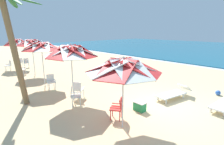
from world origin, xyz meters
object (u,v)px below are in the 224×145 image
plastic_chair_1 (74,95)px  plastic_chair_0 (118,107)px  beach_umbrella_0 (123,67)px  plastic_chair_4 (21,69)px  palm_tree_1 (13,39)px  beach_umbrella_1 (71,52)px  beach_ball (218,93)px  plastic_chair_5 (20,62)px  cooler_box (140,106)px  beach_umbrella_4 (16,43)px  plastic_chair_7 (26,62)px  sun_lounger_1 (174,93)px  plastic_chair_3 (51,81)px  beach_umbrella_3 (32,43)px  beach_umbrella_2 (41,47)px  plastic_chair_6 (9,65)px  plastic_chair_2 (78,89)px

plastic_chair_1 → plastic_chair_0: bearing=13.8°
beach_umbrella_0 → plastic_chair_4: bearing=-178.4°
plastic_chair_4 → palm_tree_1: bearing=-16.4°
beach_umbrella_1 → beach_ball: bearing=53.0°
plastic_chair_5 → beach_ball: 15.83m
beach_umbrella_1 → cooler_box: size_ratio=5.60×
beach_umbrella_4 → plastic_chair_7: beach_umbrella_4 is taller
beach_umbrella_1 → beach_umbrella_0: bearing=0.4°
plastic_chair_4 → beach_umbrella_1: bearing=2.1°
beach_umbrella_4 → cooler_box: (12.74, 1.21, -2.11)m
beach_umbrella_0 → cooler_box: (-0.41, 1.50, -2.01)m
plastic_chair_0 → plastic_chair_1: 2.32m
beach_umbrella_4 → sun_lounger_1: 13.67m
plastic_chair_3 → beach_ball: bearing=40.9°
plastic_chair_3 → beach_umbrella_3: size_ratio=0.31×
beach_umbrella_1 → plastic_chair_5: 10.44m
palm_tree_1 → plastic_chair_5: bearing=164.4°
beach_umbrella_2 → beach_umbrella_1: bearing=0.9°
plastic_chair_1 → plastic_chair_3: (-2.95, 0.22, 0.00)m
plastic_chair_1 → beach_umbrella_4: (-10.36, 0.55, 1.81)m
beach_umbrella_1 → beach_umbrella_3: 6.53m
beach_umbrella_0 → plastic_chair_1: beach_umbrella_0 is taller
plastic_chair_6 → palm_tree_1: size_ratio=0.18×
beach_umbrella_2 → palm_tree_1: palm_tree_1 is taller
plastic_chair_5 → sun_lounger_1: bearing=14.3°
plastic_chair_5 → plastic_chair_0: bearing=-0.8°
plastic_chair_7 → plastic_chair_6: bearing=-76.7°
sun_lounger_1 → cooler_box: (-0.30, -2.38, -0.08)m
plastic_chair_0 → beach_umbrella_4: beach_umbrella_4 is taller
beach_ball → plastic_chair_5: bearing=-159.4°
beach_umbrella_2 → plastic_chair_3: bearing=2.1°
plastic_chair_0 → plastic_chair_2: size_ratio=1.00×
plastic_chair_0 → plastic_chair_5: 13.00m
beach_umbrella_1 → cooler_box: 3.94m
beach_umbrella_0 → plastic_chair_5: 13.66m
plastic_chair_3 → plastic_chair_2: bearing=9.9°
plastic_chair_4 → plastic_chair_3: bearing=2.9°
sun_lounger_1 → palm_tree_1: palm_tree_1 is taller
plastic_chair_1 → beach_umbrella_3: bearing=174.2°
beach_umbrella_1 → beach_umbrella_2: bearing=-179.1°
beach_umbrella_4 → cooler_box: bearing=5.4°
palm_tree_1 → plastic_chair_2: bearing=66.1°
palm_tree_1 → plastic_chair_6: bearing=170.2°
beach_umbrella_1 → plastic_chair_3: bearing=-179.5°
beach_umbrella_2 → plastic_chair_7: (-6.51, 0.98, -1.92)m
beach_umbrella_0 → plastic_chair_0: 1.82m
beach_umbrella_2 → plastic_chair_7: beach_umbrella_2 is taller
plastic_chair_1 → palm_tree_1: bearing=-133.8°
plastic_chair_3 → beach_umbrella_3: bearing=173.0°
sun_lounger_1 → beach_umbrella_3: bearing=-160.5°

